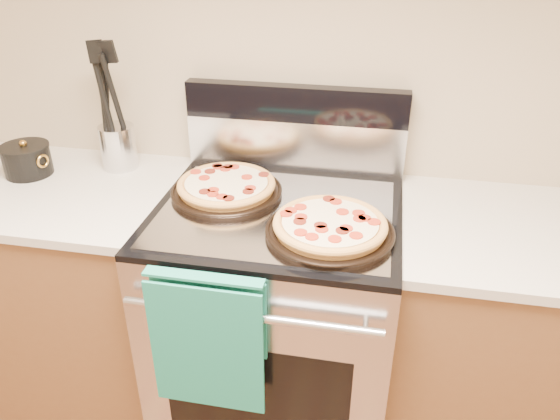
% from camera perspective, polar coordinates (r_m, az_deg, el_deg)
% --- Properties ---
extents(wall_back, '(4.00, 0.00, 4.00)m').
position_cam_1_polar(wall_back, '(1.87, 1.94, 17.01)').
color(wall_back, tan).
rests_on(wall_back, ground).
extents(range_body, '(0.76, 0.68, 0.90)m').
position_cam_1_polar(range_body, '(1.96, -0.21, -11.98)').
color(range_body, '#B7B7BC').
rests_on(range_body, ground).
extents(oven_window, '(0.56, 0.01, 0.40)m').
position_cam_1_polar(oven_window, '(1.73, -2.51, -19.14)').
color(oven_window, black).
rests_on(oven_window, range_body).
extents(cooktop, '(0.76, 0.68, 0.02)m').
position_cam_1_polar(cooktop, '(1.70, -0.24, -0.18)').
color(cooktop, black).
rests_on(cooktop, range_body).
extents(backsplash_lower, '(0.76, 0.06, 0.18)m').
position_cam_1_polar(backsplash_lower, '(1.93, 1.57, 6.84)').
color(backsplash_lower, silver).
rests_on(backsplash_lower, cooktop).
extents(backsplash_upper, '(0.76, 0.06, 0.12)m').
position_cam_1_polar(backsplash_upper, '(1.88, 1.64, 11.08)').
color(backsplash_upper, black).
rests_on(backsplash_upper, backsplash_lower).
extents(oven_handle, '(0.70, 0.03, 0.03)m').
position_cam_1_polar(oven_handle, '(1.46, -3.17, -11.08)').
color(oven_handle, silver).
rests_on(oven_handle, range_body).
extents(dish_towel, '(0.32, 0.05, 0.42)m').
position_cam_1_polar(dish_towel, '(1.55, -7.49, -13.28)').
color(dish_towel, '#1A846D').
rests_on(dish_towel, oven_handle).
extents(foil_sheet, '(0.70, 0.55, 0.01)m').
position_cam_1_polar(foil_sheet, '(1.67, -0.44, -0.29)').
color(foil_sheet, gray).
rests_on(foil_sheet, cooktop).
extents(cabinet_left, '(1.00, 0.62, 0.88)m').
position_cam_1_polar(cabinet_left, '(2.29, -22.39, -8.02)').
color(cabinet_left, brown).
rests_on(cabinet_left, ground).
extents(countertop_left, '(1.02, 0.64, 0.03)m').
position_cam_1_polar(countertop_left, '(2.07, -24.72, 2.16)').
color(countertop_left, beige).
rests_on(countertop_left, cabinet_left).
extents(cabinet_right, '(1.00, 0.62, 0.88)m').
position_cam_1_polar(cabinet_right, '(2.06, 25.56, -13.62)').
color(cabinet_right, brown).
rests_on(cabinet_right, ground).
extents(pepperoni_pizza_back, '(0.42, 0.42, 0.05)m').
position_cam_1_polar(pepperoni_pizza_back, '(1.77, -5.61, 2.38)').
color(pepperoni_pizza_back, '#C0853A').
rests_on(pepperoni_pizza_back, foil_sheet).
extents(pepperoni_pizza_front, '(0.43, 0.43, 0.05)m').
position_cam_1_polar(pepperoni_pizza_front, '(1.54, 5.24, -1.80)').
color(pepperoni_pizza_front, '#C0853A').
rests_on(pepperoni_pizza_front, foil_sheet).
extents(utensil_crock, '(0.16, 0.16, 0.16)m').
position_cam_1_polar(utensil_crock, '(2.05, -16.52, 6.35)').
color(utensil_crock, silver).
rests_on(utensil_crock, countertop_left).
extents(saucepan, '(0.20, 0.20, 0.10)m').
position_cam_1_polar(saucepan, '(2.12, -24.91, 4.67)').
color(saucepan, black).
rests_on(saucepan, countertop_left).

